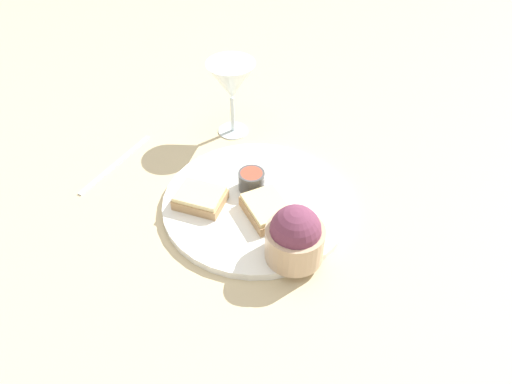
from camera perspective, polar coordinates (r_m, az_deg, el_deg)
ground_plane at (r=0.88m, az=-0.00°, el=-1.62°), size 4.00×4.00×0.00m
dinner_plate at (r=0.88m, az=-0.00°, el=-1.29°), size 0.33×0.33×0.01m
salad_bowl at (r=0.76m, az=4.48°, el=-5.10°), size 0.09×0.09×0.10m
sauce_ramekin at (r=0.88m, az=-0.52°, el=1.42°), size 0.05×0.05×0.04m
cheese_toast_near at (r=0.84m, az=1.24°, el=-1.96°), size 0.11×0.11×0.03m
cheese_toast_far at (r=0.86m, az=-6.40°, el=-0.70°), size 0.09×0.07×0.03m
wine_glass at (r=0.99m, az=-2.84°, el=12.40°), size 0.10×0.10×0.16m
fork at (r=1.00m, az=-15.71°, el=3.18°), size 0.02×0.20×0.01m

